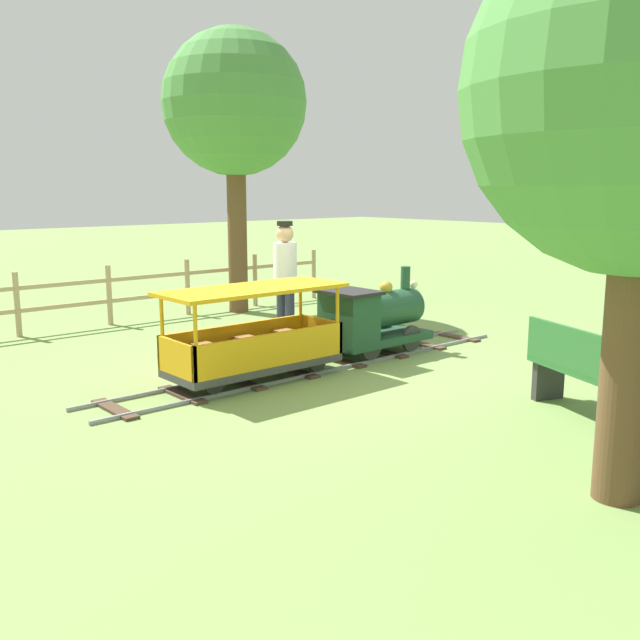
{
  "coord_description": "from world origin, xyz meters",
  "views": [
    {
      "loc": [
        6.06,
        -5.12,
        2.04
      ],
      "look_at": [
        0.0,
        0.14,
        0.55
      ],
      "focal_mm": 40.28,
      "sensor_mm": 36.0,
      "label": 1
    }
  ],
  "objects_px": {
    "park_bench": "(585,372)",
    "conductor_person": "(285,274)",
    "locomotive": "(372,317)",
    "oak_tree_near": "(235,105)",
    "passenger_car": "(254,342)"
  },
  "relations": [
    {
      "from": "passenger_car",
      "to": "conductor_person",
      "type": "distance_m",
      "value": 1.77
    },
    {
      "from": "locomotive",
      "to": "conductor_person",
      "type": "bearing_deg",
      "value": -156.57
    },
    {
      "from": "conductor_person",
      "to": "park_bench",
      "type": "height_order",
      "value": "conductor_person"
    },
    {
      "from": "park_bench",
      "to": "oak_tree_near",
      "type": "height_order",
      "value": "oak_tree_near"
    },
    {
      "from": "passenger_car",
      "to": "conductor_person",
      "type": "height_order",
      "value": "conductor_person"
    },
    {
      "from": "locomotive",
      "to": "park_bench",
      "type": "distance_m",
      "value": 2.94
    },
    {
      "from": "conductor_person",
      "to": "park_bench",
      "type": "relative_size",
      "value": 1.19
    },
    {
      "from": "locomotive",
      "to": "conductor_person",
      "type": "height_order",
      "value": "conductor_person"
    },
    {
      "from": "oak_tree_near",
      "to": "passenger_car",
      "type": "bearing_deg",
      "value": -32.38
    },
    {
      "from": "park_bench",
      "to": "conductor_person",
      "type": "bearing_deg",
      "value": -176.69
    },
    {
      "from": "passenger_car",
      "to": "conductor_person",
      "type": "xyz_separation_m",
      "value": [
        -1.09,
        1.28,
        0.53
      ]
    },
    {
      "from": "passenger_car",
      "to": "locomotive",
      "type": "bearing_deg",
      "value": 90.0
    },
    {
      "from": "passenger_car",
      "to": "park_bench",
      "type": "xyz_separation_m",
      "value": [
        2.93,
        1.52,
        -0.01
      ]
    },
    {
      "from": "park_bench",
      "to": "oak_tree_near",
      "type": "relative_size",
      "value": 0.3
    },
    {
      "from": "park_bench",
      "to": "passenger_car",
      "type": "bearing_deg",
      "value": -152.62
    }
  ]
}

